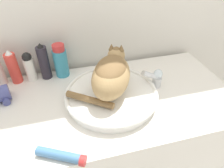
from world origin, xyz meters
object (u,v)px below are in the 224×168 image
at_px(faucet, 156,78).
at_px(spray_bottle_trigger, 13,68).
at_px(cream_tube, 61,155).
at_px(hairspray_can_black, 44,62).
at_px(deodorant_stick, 30,67).
at_px(mouthwash_bottle, 61,61).
at_px(cat, 111,74).

distance_m(faucet, spray_bottle_trigger, 0.71).
relative_size(faucet, cream_tube, 0.67).
bearing_deg(faucet, hairspray_can_black, -31.50).
relative_size(hairspray_can_black, deodorant_stick, 1.27).
bearing_deg(cream_tube, mouthwash_bottle, 85.76).
bearing_deg(cream_tube, cat, 46.65).
bearing_deg(hairspray_can_black, cat, -41.23).
bearing_deg(cat, faucet, -55.86).
relative_size(faucet, deodorant_stick, 0.74).
height_order(deodorant_stick, mouthwash_bottle, mouthwash_bottle).
distance_m(mouthwash_bottle, cream_tube, 0.52).
distance_m(hairspray_can_black, spray_bottle_trigger, 0.15).
bearing_deg(cream_tube, deodorant_stick, 103.08).
relative_size(hairspray_can_black, cream_tube, 1.15).
height_order(faucet, cream_tube, faucet).
relative_size(deodorant_stick, mouthwash_bottle, 0.87).
height_order(cat, mouthwash_bottle, cat).
bearing_deg(mouthwash_bottle, faucet, -27.20).
bearing_deg(faucet, deodorant_stick, -28.85).
xyz_separation_m(cat, cream_tube, (-0.24, -0.26, -0.12)).
height_order(hairspray_can_black, deodorant_stick, hairspray_can_black).
height_order(cat, spray_bottle_trigger, cat).
distance_m(deodorant_stick, spray_bottle_trigger, 0.08).
xyz_separation_m(cat, faucet, (0.23, 0.03, -0.08)).
height_order(deodorant_stick, cream_tube, deodorant_stick).
bearing_deg(hairspray_can_black, mouthwash_bottle, 0.00).
xyz_separation_m(cat, spray_bottle_trigger, (-0.44, 0.25, -0.06)).
distance_m(spray_bottle_trigger, mouthwash_bottle, 0.23).
bearing_deg(cat, mouthwash_bottle, 66.49).
bearing_deg(hairspray_can_black, deodorant_stick, 180.00).
relative_size(cat, cream_tube, 1.92).
bearing_deg(hairspray_can_black, faucet, -23.38).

